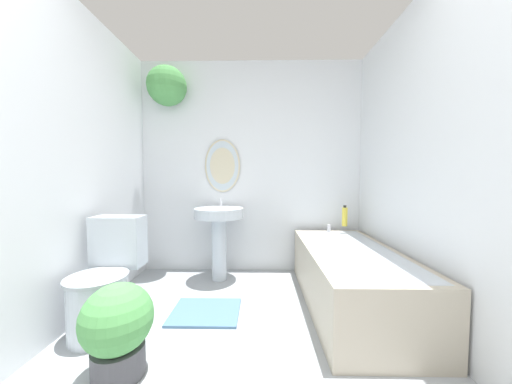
{
  "coord_description": "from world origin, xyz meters",
  "views": [
    {
      "loc": [
        0.11,
        -0.45,
        1.07
      ],
      "look_at": [
        0.08,
        1.56,
        0.97
      ],
      "focal_mm": 18.0,
      "sensor_mm": 36.0,
      "label": 1
    }
  ],
  "objects_px": {
    "shampoo_bottle": "(345,216)",
    "pedestal_sink": "(219,226)",
    "toilet": "(105,282)",
    "potted_plant": "(118,326)",
    "bathtub": "(350,276)"
  },
  "relations": [
    {
      "from": "toilet",
      "to": "potted_plant",
      "type": "xyz_separation_m",
      "value": [
        0.33,
        -0.44,
        -0.06
      ]
    },
    {
      "from": "toilet",
      "to": "shampoo_bottle",
      "type": "distance_m",
      "value": 2.25
    },
    {
      "from": "shampoo_bottle",
      "to": "potted_plant",
      "type": "height_order",
      "value": "shampoo_bottle"
    },
    {
      "from": "pedestal_sink",
      "to": "bathtub",
      "type": "distance_m",
      "value": 1.34
    },
    {
      "from": "toilet",
      "to": "shampoo_bottle",
      "type": "bearing_deg",
      "value": 25.88
    },
    {
      "from": "toilet",
      "to": "potted_plant",
      "type": "height_order",
      "value": "toilet"
    },
    {
      "from": "pedestal_sink",
      "to": "shampoo_bottle",
      "type": "xyz_separation_m",
      "value": [
        1.34,
        0.07,
        0.1
      ]
    },
    {
      "from": "bathtub",
      "to": "potted_plant",
      "type": "distance_m",
      "value": 1.72
    },
    {
      "from": "bathtub",
      "to": "potted_plant",
      "type": "height_order",
      "value": "bathtub"
    },
    {
      "from": "toilet",
      "to": "shampoo_bottle",
      "type": "height_order",
      "value": "shampoo_bottle"
    },
    {
      "from": "toilet",
      "to": "potted_plant",
      "type": "bearing_deg",
      "value": -52.77
    },
    {
      "from": "toilet",
      "to": "bathtub",
      "type": "distance_m",
      "value": 1.89
    },
    {
      "from": "bathtub",
      "to": "shampoo_bottle",
      "type": "distance_m",
      "value": 0.75
    },
    {
      "from": "pedestal_sink",
      "to": "bathtub",
      "type": "height_order",
      "value": "pedestal_sink"
    },
    {
      "from": "shampoo_bottle",
      "to": "pedestal_sink",
      "type": "bearing_deg",
      "value": -176.83
    }
  ]
}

